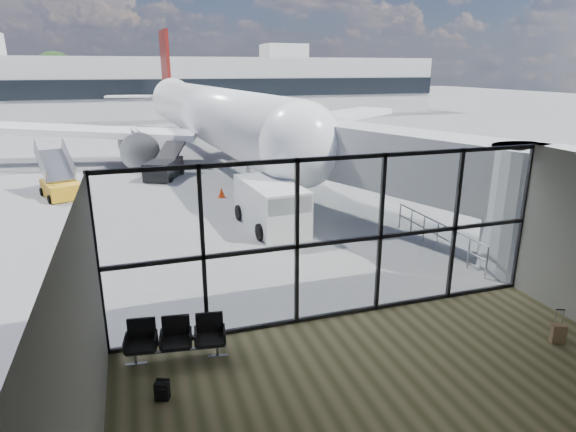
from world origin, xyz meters
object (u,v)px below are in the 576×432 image
airliner (206,113)px  mobile_stairs (61,187)px  backpack (162,391)px  belt_loader (164,167)px  seating_row (176,336)px  suitcase (558,334)px  service_van (272,205)px

airliner → mobile_stairs: 14.69m
backpack → mobile_stairs: mobile_stairs is taller
airliner → belt_loader: size_ratio=9.09×
mobile_stairs → seating_row: bearing=-94.5°
backpack → seating_row: bearing=94.6°
backpack → suitcase: (9.55, -0.85, 0.06)m
airliner → suitcase: bearing=-87.5°
seating_row → belt_loader: size_ratio=0.51×
service_van → suitcase: bearing=-73.1°
service_van → belt_loader: size_ratio=1.03×
seating_row → mobile_stairs: 17.66m
seating_row → mobile_stairs: size_ratio=0.64×
backpack → suitcase: 9.59m
backpack → suitcase: suitcase is taller
service_van → seating_row: bearing=-123.3°
backpack → service_van: service_van is taller
backpack → service_van: 11.49m
seating_row → suitcase: seating_row is taller
seating_row → backpack: 1.57m
airliner → belt_loader: bearing=-121.7°
suitcase → airliner: bearing=120.2°
suitcase → service_van: service_van is taller
suitcase → service_van: 11.83m
airliner → service_van: (-0.29, -19.28, -2.20)m
airliner → belt_loader: (-3.92, -7.78, -2.54)m
airliner → mobile_stairs: (-9.52, -10.87, -2.64)m
airliner → service_van: bearing=-95.8°
belt_loader → seating_row: bearing=-69.6°
service_van → mobile_stairs: (-9.23, 8.41, -0.44)m
backpack → mobile_stairs: bearing=123.7°
backpack → airliner: size_ratio=0.01×
service_van → belt_loader: 12.07m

